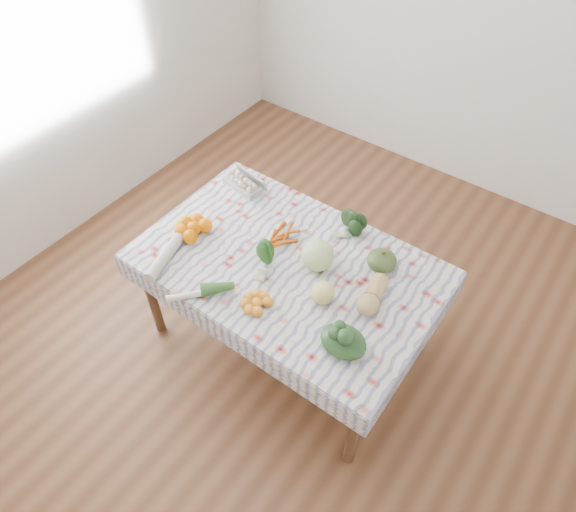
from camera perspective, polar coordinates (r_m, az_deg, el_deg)
The scene contains 17 objects.
ground at distance 3.46m, azimuth -0.00°, elevation -9.18°, with size 4.50×4.50×0.00m, color brown.
wall_back at distance 4.21m, azimuth 20.31°, elevation 24.27°, with size 4.00×0.04×2.80m, color silver.
dining_table at distance 2.92m, azimuth -0.00°, elevation -1.87°, with size 1.60×1.00×0.75m.
tablecloth at distance 2.86m, azimuth -0.00°, elevation -0.86°, with size 1.66×1.06×0.01m, color silver.
egg_carton at distance 3.30m, azimuth -5.18°, elevation 7.93°, with size 0.27×0.11×0.07m, color #B0B0AB.
carrot_bunch at distance 2.95m, azimuth -0.92°, elevation 1.86°, with size 0.21×0.19×0.04m, color #C95209.
kale_bunch at distance 2.99m, azimuth 6.91°, elevation 3.40°, with size 0.15×0.13×0.13m, color #193315.
kabocha_squash at distance 2.84m, azimuth 10.38°, elevation -0.48°, with size 0.16×0.16×0.11m, color #3F5928.
cabbage at distance 2.77m, azimuth 3.33°, elevation 0.08°, with size 0.18×0.18×0.18m, color #C0D98C.
butternut_squash at distance 2.67m, azimuth 9.40°, elevation -4.24°, with size 0.12×0.25×0.12m, color tan.
orange_cluster at distance 3.03m, azimuth -10.45°, elevation 3.06°, with size 0.27×0.27×0.09m, color #FC7600.
broccoli at distance 2.79m, azimuth -2.58°, elevation -0.78°, with size 0.14×0.14×0.10m, color #1E4D17.
mandarin_cluster at distance 2.65m, azimuth -3.48°, elevation -5.14°, with size 0.19×0.19×0.06m, color orange.
grapefruit at distance 2.64m, azimuth 3.89°, elevation -4.09°, with size 0.13×0.13×0.13m, color #F4DF76.
spinach_bag at distance 2.50m, azimuth 6.18°, elevation -9.40°, with size 0.23×0.19×0.10m, color #193616.
daikon at distance 2.95m, azimuth -13.03°, elevation 0.62°, with size 0.07×0.07×0.46m, color beige.
leek at distance 2.73m, azimuth -9.78°, elevation -4.09°, with size 0.04×0.04×0.35m, color white.
Camera 1 is at (1.12, -1.52, 2.90)m, focal length 32.00 mm.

